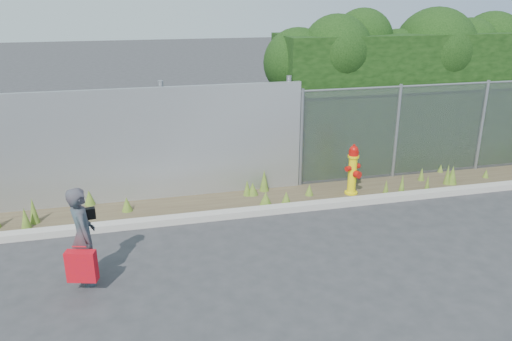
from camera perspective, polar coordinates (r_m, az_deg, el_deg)
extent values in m
plane|color=#323133|center=(7.68, 4.77, -10.29)|extent=(80.00, 80.00, 0.00)
cube|color=#ABA49A|center=(9.19, 1.22, -4.57)|extent=(16.00, 0.22, 0.12)
cube|color=#493D2A|center=(9.75, 0.29, -3.46)|extent=(16.00, 1.20, 0.01)
cone|color=#4B6D20|center=(9.52, -14.54, -3.81)|extent=(0.21, 0.21, 0.28)
cone|color=#4B6D20|center=(9.49, 1.12, -3.27)|extent=(0.24, 0.24, 0.27)
cone|color=#4B6D20|center=(11.97, 20.34, 0.18)|extent=(0.13, 0.13, 0.19)
cone|color=#4B6D20|center=(11.99, 24.79, -0.37)|extent=(0.13, 0.13, 0.20)
cone|color=#4B6D20|center=(10.83, 11.21, -0.33)|extent=(0.12, 0.12, 0.40)
cone|color=#4B6D20|center=(11.29, 21.52, -0.54)|extent=(0.22, 0.22, 0.40)
cone|color=#4B6D20|center=(10.38, 14.65, -1.83)|extent=(0.11, 0.11, 0.29)
cone|color=#4B6D20|center=(11.29, 18.40, -0.45)|extent=(0.14, 0.14, 0.30)
cone|color=#4B6D20|center=(9.91, -1.02, -2.05)|extent=(0.16, 0.16, 0.33)
cone|color=#4B6D20|center=(9.52, 3.47, -3.22)|extent=(0.20, 0.20, 0.27)
cone|color=#4B6D20|center=(9.39, -24.87, -5.05)|extent=(0.18, 0.18, 0.39)
cone|color=#4B6D20|center=(10.00, -18.50, -3.00)|extent=(0.22, 0.22, 0.30)
cone|color=#4B6D20|center=(11.22, 21.05, -0.47)|extent=(0.14, 0.14, 0.45)
cone|color=#4B6D20|center=(10.82, 19.01, -1.34)|extent=(0.10, 0.10, 0.31)
cone|color=#4B6D20|center=(10.40, 16.35, -1.56)|extent=(0.13, 0.13, 0.42)
cone|color=#4B6D20|center=(9.54, -24.10, -4.28)|extent=(0.17, 0.17, 0.48)
cone|color=#4B6D20|center=(9.99, 6.11, -2.27)|extent=(0.17, 0.17, 0.24)
cone|color=#4B6D20|center=(10.12, 0.94, -1.23)|extent=(0.19, 0.19, 0.45)
cone|color=#4B6D20|center=(9.95, -0.38, -2.17)|extent=(0.22, 0.22, 0.27)
cube|color=#A3A5AA|center=(9.74, -19.51, 2.21)|extent=(8.50, 0.08, 2.20)
cylinder|color=gray|center=(10.05, -26.57, 2.06)|extent=(0.10, 0.10, 2.30)
cylinder|color=gray|center=(9.80, -10.45, 3.43)|extent=(0.10, 0.10, 2.30)
cylinder|color=gray|center=(10.24, 3.66, 4.42)|extent=(0.10, 0.10, 2.30)
cube|color=gray|center=(11.66, 20.27, 4.36)|extent=(6.50, 0.03, 2.00)
cylinder|color=gray|center=(11.46, 20.86, 9.18)|extent=(6.50, 0.04, 0.04)
cylinder|color=gray|center=(10.24, 5.19, 3.65)|extent=(0.07, 0.07, 2.05)
cylinder|color=gray|center=(11.11, 15.77, 4.26)|extent=(0.07, 0.07, 2.05)
cylinder|color=gray|center=(12.27, 24.38, 4.65)|extent=(0.07, 0.07, 2.05)
cube|color=black|center=(12.53, 19.18, 7.83)|extent=(7.30, 1.60, 3.00)
sphere|color=black|center=(11.07, 4.80, 12.18)|extent=(1.49, 1.49, 1.49)
sphere|color=black|center=(11.06, 9.17, 13.41)|extent=(1.51, 1.51, 1.51)
sphere|color=black|center=(11.69, 12.07, 14.50)|extent=(1.33, 1.33, 1.33)
sphere|color=black|center=(12.02, 15.83, 12.71)|extent=(1.11, 1.11, 1.11)
sphere|color=black|center=(12.42, 19.74, 12.91)|extent=(1.87, 1.87, 1.87)
sphere|color=black|center=(13.00, 23.08, 12.68)|extent=(1.42, 1.42, 1.42)
sphere|color=black|center=(13.52, 25.27, 12.99)|extent=(1.51, 1.51, 1.51)
cylinder|color=yellow|center=(10.23, 10.80, -2.54)|extent=(0.26, 0.26, 0.06)
cylinder|color=yellow|center=(10.10, 10.93, -0.62)|extent=(0.17, 0.17, 0.79)
cylinder|color=yellow|center=(9.97, 11.08, 1.60)|extent=(0.22, 0.22, 0.05)
cylinder|color=#B20F0A|center=(9.95, 11.10, 1.96)|extent=(0.19, 0.19, 0.09)
sphere|color=#B20F0A|center=(9.93, 11.12, 2.31)|extent=(0.18, 0.18, 0.18)
cylinder|color=#B20F0A|center=(9.91, 11.16, 2.82)|extent=(0.05, 0.05, 0.05)
cylinder|color=#B20F0A|center=(9.99, 10.32, 0.29)|extent=(0.09, 0.10, 0.10)
cylinder|color=#B20F0A|center=(10.10, 11.66, 0.40)|extent=(0.09, 0.10, 0.10)
cylinder|color=#B20F0A|center=(9.97, 11.26, -0.49)|extent=(0.14, 0.11, 0.14)
imported|color=#0F5C64|center=(7.23, -19.17, -7.07)|extent=(0.45, 0.58, 1.41)
cube|color=red|center=(7.10, -19.30, -10.27)|extent=(0.39, 0.14, 0.43)
cylinder|color=red|center=(6.97, -19.57, -8.20)|extent=(0.19, 0.02, 0.02)
cube|color=black|center=(7.34, -18.71, -4.71)|extent=(0.21, 0.09, 0.16)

